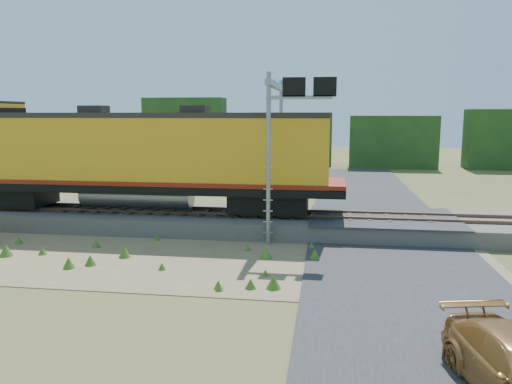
# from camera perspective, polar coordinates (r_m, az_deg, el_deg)

# --- Properties ---
(ground) EXTENTS (140.00, 140.00, 0.00)m
(ground) POSITION_cam_1_polar(r_m,az_deg,el_deg) (19.58, -4.84, -8.24)
(ground) COLOR #475123
(ground) RESTS_ON ground
(ballast) EXTENTS (70.00, 5.00, 0.80)m
(ballast) POSITION_cam_1_polar(r_m,az_deg,el_deg) (25.17, -1.77, -3.38)
(ballast) COLOR slate
(ballast) RESTS_ON ground
(rails) EXTENTS (70.00, 1.54, 0.16)m
(rails) POSITION_cam_1_polar(r_m,az_deg,el_deg) (25.07, -1.77, -2.31)
(rails) COLOR brown
(rails) RESTS_ON ballast
(dirt_shoulder) EXTENTS (26.00, 8.00, 0.03)m
(dirt_shoulder) POSITION_cam_1_polar(r_m,az_deg,el_deg) (20.56, -10.01, -7.46)
(dirt_shoulder) COLOR #8C7754
(dirt_shoulder) RESTS_ON ground
(road) EXTENTS (7.00, 66.00, 0.86)m
(road) POSITION_cam_1_polar(r_m,az_deg,el_deg) (19.97, 15.84, -7.95)
(road) COLOR #38383A
(road) RESTS_ON ground
(tree_line_north) EXTENTS (130.00, 3.00, 6.50)m
(tree_line_north) POSITION_cam_1_polar(r_m,az_deg,el_deg) (56.44, 3.89, 6.22)
(tree_line_north) COLOR #1B3E16
(tree_line_north) RESTS_ON ground
(weed_clumps) EXTENTS (15.00, 6.20, 0.56)m
(weed_clumps) POSITION_cam_1_polar(r_m,az_deg,el_deg) (20.72, -14.33, -7.53)
(weed_clumps) COLOR #3F6B1E
(weed_clumps) RESTS_ON ground
(locomotive) EXTENTS (21.14, 3.22, 5.45)m
(locomotive) POSITION_cam_1_polar(r_m,az_deg,el_deg) (26.29, -14.25, 4.05)
(locomotive) COLOR black
(locomotive) RESTS_ON rails
(signal_gantry) EXTENTS (2.98, 6.20, 7.53)m
(signal_gantry) POSITION_cam_1_polar(r_m,az_deg,el_deg) (23.63, 3.02, 8.55)
(signal_gantry) COLOR gray
(signal_gantry) RESTS_ON ground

